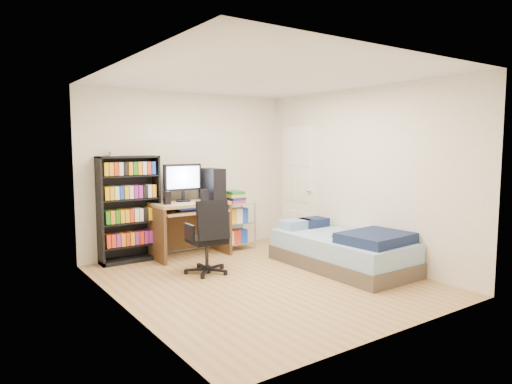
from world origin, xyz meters
TOP-DOWN VIEW (x-y plane):
  - room at (0.00, 0.00)m, footprint 3.58×4.08m
  - media_shelf at (-1.04, 1.84)m, footprint 0.86×0.29m
  - computer_desk at (-0.08, 1.67)m, footprint 1.11×0.65m
  - office_chair at (-0.41, 0.64)m, footprint 0.63×0.63m
  - wire_cart at (0.63, 1.66)m, footprint 0.58×0.42m
  - bed at (1.23, -0.17)m, footprint 1.00×2.01m
  - door at (1.72, 1.35)m, footprint 0.12×0.80m

SIDE VIEW (x-z plane):
  - bed at x=1.23m, z-range -0.03..0.54m
  - office_chair at x=-0.41m, z-range -0.18..0.81m
  - wire_cart at x=0.63m, z-range 0.14..1.08m
  - computer_desk at x=-0.08m, z-range 0.06..1.46m
  - media_shelf at x=-1.04m, z-range -0.01..1.59m
  - door at x=1.72m, z-range 0.00..2.00m
  - room at x=0.00m, z-range -0.04..2.54m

